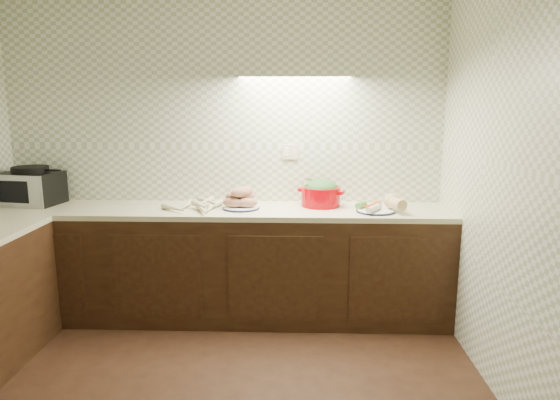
{
  "coord_description": "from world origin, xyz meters",
  "views": [
    {
      "loc": [
        0.61,
        -2.33,
        1.73
      ],
      "look_at": [
        0.48,
        1.25,
        1.02
      ],
      "focal_mm": 32.0,
      "sensor_mm": 36.0,
      "label": 1
    }
  ],
  "objects_px": {
    "onion_bowl": "(240,200)",
    "sweet_potato_plate": "(241,200)",
    "parsnip_pile": "(198,206)",
    "veg_plate": "(383,205)",
    "toaster_oven": "(31,187)",
    "dutch_oven": "(321,193)"
  },
  "relations": [
    {
      "from": "sweet_potato_plate",
      "to": "toaster_oven",
      "type": "bearing_deg",
      "value": 176.37
    },
    {
      "from": "onion_bowl",
      "to": "dutch_oven",
      "type": "relative_size",
      "value": 0.39
    },
    {
      "from": "onion_bowl",
      "to": "sweet_potato_plate",
      "type": "bearing_deg",
      "value": -79.16
    },
    {
      "from": "parsnip_pile",
      "to": "onion_bowl",
      "type": "bearing_deg",
      "value": 30.39
    },
    {
      "from": "toaster_oven",
      "to": "onion_bowl",
      "type": "relative_size",
      "value": 3.0
    },
    {
      "from": "parsnip_pile",
      "to": "onion_bowl",
      "type": "height_order",
      "value": "onion_bowl"
    },
    {
      "from": "sweet_potato_plate",
      "to": "dutch_oven",
      "type": "xyz_separation_m",
      "value": [
        0.63,
        0.12,
        0.04
      ]
    },
    {
      "from": "parsnip_pile",
      "to": "sweet_potato_plate",
      "type": "xyz_separation_m",
      "value": [
        0.33,
        0.06,
        0.04
      ]
    },
    {
      "from": "sweet_potato_plate",
      "to": "onion_bowl",
      "type": "relative_size",
      "value": 1.81
    },
    {
      "from": "dutch_oven",
      "to": "veg_plate",
      "type": "height_order",
      "value": "dutch_oven"
    },
    {
      "from": "parsnip_pile",
      "to": "dutch_oven",
      "type": "relative_size",
      "value": 1.04
    },
    {
      "from": "dutch_oven",
      "to": "veg_plate",
      "type": "distance_m",
      "value": 0.51
    },
    {
      "from": "onion_bowl",
      "to": "dutch_oven",
      "type": "bearing_deg",
      "value": -0.09
    },
    {
      "from": "toaster_oven",
      "to": "sweet_potato_plate",
      "type": "relative_size",
      "value": 1.65
    },
    {
      "from": "sweet_potato_plate",
      "to": "dutch_oven",
      "type": "relative_size",
      "value": 0.71
    },
    {
      "from": "toaster_oven",
      "to": "dutch_oven",
      "type": "bearing_deg",
      "value": 9.33
    },
    {
      "from": "dutch_oven",
      "to": "veg_plate",
      "type": "xyz_separation_m",
      "value": [
        0.47,
        -0.18,
        -0.06
      ]
    },
    {
      "from": "onion_bowl",
      "to": "veg_plate",
      "type": "relative_size",
      "value": 0.43
    },
    {
      "from": "parsnip_pile",
      "to": "sweet_potato_plate",
      "type": "bearing_deg",
      "value": 10.23
    },
    {
      "from": "onion_bowl",
      "to": "veg_plate",
      "type": "bearing_deg",
      "value": -9.23
    },
    {
      "from": "sweet_potato_plate",
      "to": "veg_plate",
      "type": "distance_m",
      "value": 1.1
    },
    {
      "from": "toaster_oven",
      "to": "parsnip_pile",
      "type": "distance_m",
      "value": 1.42
    }
  ]
}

